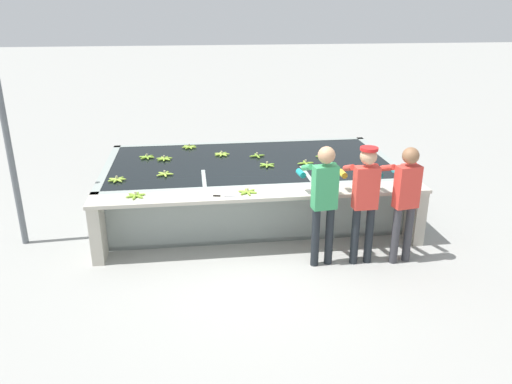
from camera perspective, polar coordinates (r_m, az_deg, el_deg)
ground_plane at (r=7.15m, az=1.01°, el=-7.37°), size 80.00×80.00×0.00m
wash_tank at (r=8.56m, az=-0.68°, el=0.68°), size 4.80×2.61×0.89m
work_ledge at (r=7.08m, az=0.78°, el=-1.95°), size 4.80×0.45×0.89m
worker_0 at (r=6.63m, az=7.72°, el=-0.35°), size 0.46×0.73×1.68m
worker_1 at (r=6.77m, az=12.29°, el=-0.22°), size 0.41×0.72×1.65m
worker_2 at (r=6.94m, az=16.64°, el=-0.28°), size 0.48×0.74×1.64m
banana_bunch_floating_0 at (r=8.70m, az=7.73°, el=4.04°), size 0.28×0.28×0.08m
banana_bunch_floating_1 at (r=8.30m, az=5.69°, el=3.30°), size 0.28×0.28×0.08m
banana_bunch_floating_2 at (r=8.78m, az=-3.93°, el=4.34°), size 0.28×0.28×0.08m
banana_bunch_floating_3 at (r=8.67m, az=0.13°, el=4.17°), size 0.28×0.28×0.08m
banana_bunch_floating_4 at (r=8.16m, az=1.28°, el=3.11°), size 0.28×0.28×0.08m
banana_bunch_floating_5 at (r=8.80m, az=-12.36°, el=3.93°), size 0.28×0.28×0.08m
banana_bunch_floating_6 at (r=7.76m, az=-15.62°, el=1.39°), size 0.27×0.28×0.08m
banana_bunch_floating_7 at (r=8.64m, az=-10.45°, el=3.77°), size 0.28×0.28×0.08m
banana_bunch_floating_8 at (r=9.30m, az=-7.63°, el=5.13°), size 0.28×0.28×0.08m
banana_bunch_floating_9 at (r=7.85m, az=-10.39°, el=2.04°), size 0.27×0.28×0.08m
banana_bunch_ledge_0 at (r=7.03m, az=-13.59°, el=-0.40°), size 0.28×0.28×0.08m
banana_bunch_ledge_1 at (r=6.96m, az=-0.97°, el=0.01°), size 0.27×0.28×0.08m
knife_0 at (r=6.86m, az=-3.93°, el=-0.45°), size 0.35×0.10×0.02m
support_post_left at (r=7.79m, az=-26.54°, el=5.40°), size 0.09×0.09×3.20m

